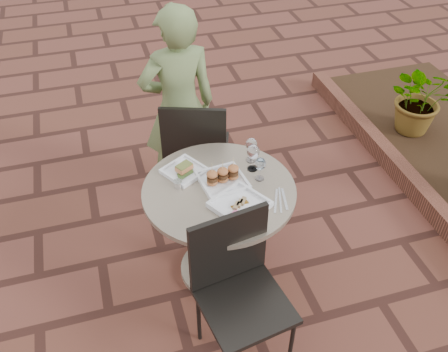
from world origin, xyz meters
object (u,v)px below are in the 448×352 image
object	(u,v)px
plate_salmon	(184,170)
diner	(179,108)
chair_far	(196,147)
chair_near	(237,281)
plate_sliders	(223,178)
plate_tuna	(240,204)
cafe_table	(219,219)

from	to	relation	value
plate_salmon	diner	bearing A→B (deg)	80.07
chair_far	chair_near	xyz separation A→B (m)	(-0.08, -1.20, 0.00)
diner	plate_salmon	xyz separation A→B (m)	(-0.12, -0.68, -0.01)
plate_sliders	plate_tuna	world-z (taller)	plate_sliders
chair_near	chair_far	bearing A→B (deg)	77.06
cafe_table	plate_tuna	xyz separation A→B (m)	(0.07, -0.18, 0.26)
plate_sliders	plate_tuna	bearing A→B (deg)	-81.42
chair_far	chair_near	bearing A→B (deg)	105.82
diner	cafe_table	bearing A→B (deg)	88.84
diner	plate_sliders	world-z (taller)	diner
diner	plate_salmon	distance (m)	0.69
plate_salmon	cafe_table	bearing A→B (deg)	-51.66
cafe_table	plate_salmon	bearing A→B (deg)	128.34
chair_near	plate_sliders	world-z (taller)	chair_near
diner	plate_sliders	size ratio (longest dim) A/B	5.24
cafe_table	chair_near	distance (m)	0.54
plate_tuna	diner	bearing A→B (deg)	95.85
plate_tuna	chair_near	bearing A→B (deg)	-109.43
cafe_table	chair_far	xyz separation A→B (m)	(0.02, 0.67, 0.07)
chair_far	chair_near	size ratio (longest dim) A/B	1.00
plate_salmon	chair_far	bearing A→B (deg)	68.92
chair_near	plate_tuna	size ratio (longest dim) A/B	2.53
plate_sliders	plate_tuna	size ratio (longest dim) A/B	0.78
plate_salmon	plate_sliders	size ratio (longest dim) A/B	1.04
plate_sliders	chair_far	bearing A→B (deg)	91.22
chair_far	plate_tuna	bearing A→B (deg)	112.66
cafe_table	plate_salmon	distance (m)	0.37
cafe_table	chair_far	world-z (taller)	chair_far
diner	chair_near	bearing A→B (deg)	85.65
plate_tuna	plate_salmon	bearing A→B (deg)	121.16
chair_near	diner	world-z (taller)	diner
chair_far	plate_salmon	xyz separation A→B (m)	(-0.18, -0.47, 0.20)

